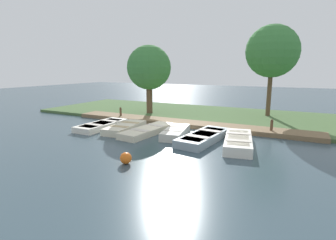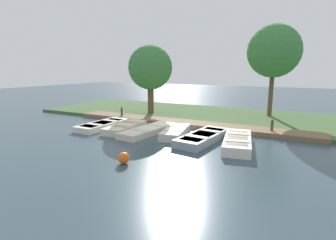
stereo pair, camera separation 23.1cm
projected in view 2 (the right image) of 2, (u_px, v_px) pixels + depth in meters
ground_plane at (173, 130)px, 14.30m from camera, size 80.00×80.00×0.00m
shore_bank at (205, 115)px, 18.62m from camera, size 8.00×24.00×0.18m
dock_walkway at (184, 123)px, 15.56m from camera, size 1.44×14.90×0.23m
rowboat_0 at (102, 125)px, 14.90m from camera, size 3.29×1.30×0.34m
rowboat_1 at (125, 127)px, 14.22m from camera, size 3.04×1.36×0.38m
rowboat_2 at (148, 130)px, 13.59m from camera, size 3.68×1.44×0.34m
rowboat_3 at (175, 132)px, 13.08m from camera, size 2.76×1.46×0.41m
rowboat_4 at (203, 137)px, 12.15m from camera, size 3.68×1.62×0.38m
rowboat_5 at (237, 142)px, 11.30m from camera, size 3.47×1.73×0.44m
mooring_post_near at (122, 113)px, 17.48m from camera, size 0.14×0.14×0.81m
mooring_post_far at (272, 127)px, 13.18m from camera, size 0.14×0.14×0.81m
buoy at (124, 158)px, 9.26m from camera, size 0.42×0.42×0.42m
park_tree_far_left at (150, 68)px, 18.36m from camera, size 3.09×3.09×4.95m
park_tree_left at (274, 51)px, 16.89m from camera, size 3.40×3.40×6.13m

